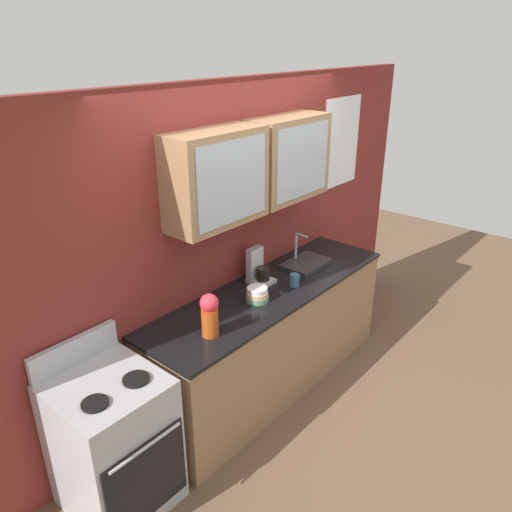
% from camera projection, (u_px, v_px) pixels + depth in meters
% --- Properties ---
extents(ground_plane, '(10.00, 10.00, 0.00)m').
position_uv_depth(ground_plane, '(270.00, 382.00, 4.36)').
color(ground_plane, brown).
extents(back_wall_unit, '(4.96, 0.42, 2.53)m').
position_uv_depth(back_wall_unit, '(240.00, 225.00, 4.00)').
color(back_wall_unit, maroon).
rests_on(back_wall_unit, ground_plane).
extents(counter, '(2.41, 0.67, 0.94)m').
position_uv_depth(counter, '(271.00, 337.00, 4.17)').
color(counter, '#93704C').
rests_on(counter, ground_plane).
extents(stove_range, '(0.62, 0.68, 1.12)m').
position_uv_depth(stove_range, '(114.00, 443.00, 3.08)').
color(stove_range, '#ADAFB5').
rests_on(stove_range, ground_plane).
extents(sink_faucet, '(0.43, 0.29, 0.28)m').
position_uv_depth(sink_faucet, '(306.00, 262.00, 4.38)').
color(sink_faucet, '#2D2D30').
rests_on(sink_faucet, counter).
extents(bowl_stack, '(0.18, 0.18, 0.11)m').
position_uv_depth(bowl_stack, '(257.00, 294.00, 3.78)').
color(bowl_stack, '#669972').
rests_on(bowl_stack, counter).
extents(vase, '(0.13, 0.13, 0.31)m').
position_uv_depth(vase, '(210.00, 314.00, 3.29)').
color(vase, '#BF4C19').
rests_on(vase, counter).
extents(cup_near_sink, '(0.12, 0.08, 0.10)m').
position_uv_depth(cup_near_sink, '(295.00, 280.00, 4.00)').
color(cup_near_sink, '#38608C').
rests_on(cup_near_sink, counter).
extents(coffee_maker, '(0.17, 0.20, 0.29)m').
position_uv_depth(coffee_maker, '(258.00, 269.00, 4.05)').
color(coffee_maker, '#B7B7BC').
rests_on(coffee_maker, counter).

